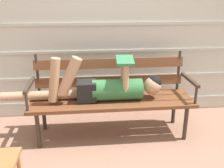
% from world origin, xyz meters
% --- Properties ---
extents(ground_plane, '(12.00, 12.00, 0.00)m').
position_xyz_m(ground_plane, '(0.00, 0.00, 0.00)').
color(ground_plane, '#936B56').
extents(house_siding, '(4.60, 0.08, 2.34)m').
position_xyz_m(house_siding, '(0.00, 0.68, 1.17)').
color(house_siding, beige).
rests_on(house_siding, ground).
extents(park_bench, '(1.77, 0.51, 0.89)m').
position_xyz_m(park_bench, '(0.00, 0.15, 0.47)').
color(park_bench, brown).
rests_on(park_bench, ground).
extents(reclining_person, '(1.72, 0.26, 0.51)m').
position_xyz_m(reclining_person, '(-0.09, 0.08, 0.57)').
color(reclining_person, '#33703D').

